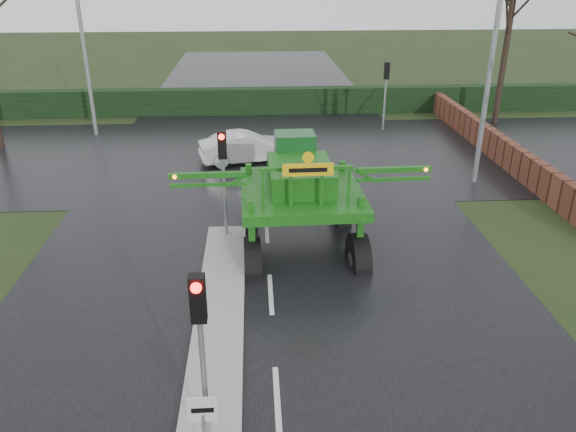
{
  "coord_description": "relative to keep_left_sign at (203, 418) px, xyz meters",
  "views": [
    {
      "loc": [
        -0.32,
        -8.78,
        8.0
      ],
      "look_at": [
        0.5,
        4.62,
        2.0
      ],
      "focal_mm": 35.0,
      "sensor_mm": 36.0,
      "label": 1
    }
  ],
  "objects": [
    {
      "name": "road_main",
      "position": [
        1.3,
        11.5,
        -1.05
      ],
      "size": [
        14.0,
        80.0,
        0.02
      ],
      "primitive_type": "cube",
      "color": "black",
      "rests_on": "ground"
    },
    {
      "name": "crop_sprayer",
      "position": [
        0.82,
        7.27,
        1.0
      ],
      "size": [
        7.79,
        4.93,
        4.35
      ],
      "rotation": [
        0.0,
        0.0,
        0.02
      ],
      "color": "black",
      "rests_on": "ground"
    },
    {
      "name": "traffic_signal_far",
      "position": [
        7.8,
        21.51,
        1.53
      ],
      "size": [
        0.26,
        0.33,
        3.52
      ],
      "rotation": [
        0.0,
        0.0,
        3.14
      ],
      "color": "gray",
      "rests_on": "ground"
    },
    {
      "name": "white_sedan",
      "position": [
        0.58,
        16.59,
        -1.06
      ],
      "size": [
        4.26,
        2.29,
        1.33
      ],
      "primitive_type": "imported",
      "rotation": [
        0.0,
        0.0,
        1.8
      ],
      "color": "silver",
      "rests_on": "ground"
    },
    {
      "name": "keep_left_sign",
      "position": [
        0.0,
        0.0,
        0.0
      ],
      "size": [
        0.5,
        0.07,
        1.35
      ],
      "color": "gray",
      "rests_on": "ground"
    },
    {
      "name": "street_light_left_far",
      "position": [
        -6.89,
        21.5,
        4.93
      ],
      "size": [
        3.85,
        0.3,
        10.0
      ],
      "color": "gray",
      "rests_on": "ground"
    },
    {
      "name": "traffic_signal_mid",
      "position": [
        0.0,
        8.99,
        1.53
      ],
      "size": [
        0.26,
        0.33,
        3.52
      ],
      "color": "gray",
      "rests_on": "ground"
    },
    {
      "name": "ground",
      "position": [
        1.3,
        1.5,
        -1.06
      ],
      "size": [
        140.0,
        140.0,
        0.0
      ],
      "primitive_type": "plane",
      "color": "black",
      "rests_on": "ground"
    },
    {
      "name": "road_cross",
      "position": [
        1.3,
        17.5,
        -1.05
      ],
      "size": [
        80.0,
        12.0,
        0.02
      ],
      "primitive_type": "cube",
      "color": "black",
      "rests_on": "ground"
    },
    {
      "name": "traffic_signal_near",
      "position": [
        0.0,
        0.49,
        1.53
      ],
      "size": [
        0.26,
        0.33,
        3.52
      ],
      "color": "gray",
      "rests_on": "ground"
    },
    {
      "name": "street_light_right",
      "position": [
        9.49,
        13.5,
        4.93
      ],
      "size": [
        3.85,
        0.3,
        10.0
      ],
      "color": "gray",
      "rests_on": "ground"
    },
    {
      "name": "median_island",
      "position": [
        0.0,
        4.5,
        -0.97
      ],
      "size": [
        1.2,
        10.0,
        0.16
      ],
      "primitive_type": "cube",
      "color": "gray",
      "rests_on": "ground"
    },
    {
      "name": "brick_wall",
      "position": [
        11.8,
        17.5,
        -0.46
      ],
      "size": [
        0.4,
        20.0,
        1.2
      ],
      "primitive_type": "cube",
      "color": "#592D1E",
      "rests_on": "ground"
    },
    {
      "name": "hedge_row",
      "position": [
        1.3,
        25.5,
        -0.31
      ],
      "size": [
        44.0,
        0.9,
        1.5
      ],
      "primitive_type": "cube",
      "color": "black",
      "rests_on": "ground"
    }
  ]
}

